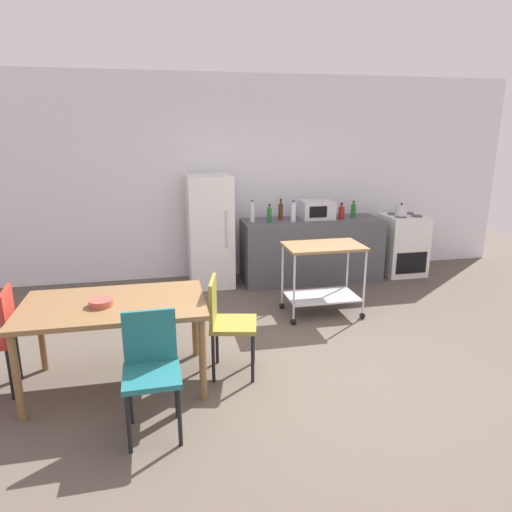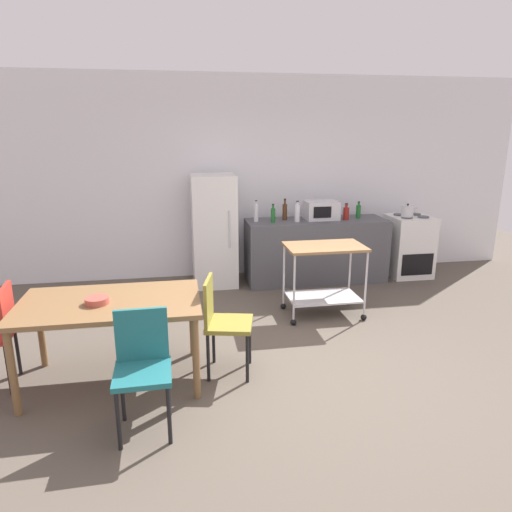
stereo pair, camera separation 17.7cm
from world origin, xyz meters
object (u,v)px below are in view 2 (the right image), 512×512
(kitchen_cart, at_px, (324,268))
(kettle, at_px, (407,211))
(chair_teal, at_px, (143,363))
(bottle_vinegar, at_px, (273,215))
(chair_olive, at_px, (222,319))
(bottle_sesame_oil, at_px, (285,211))
(bottle_wine, at_px, (297,213))
(bottle_soda, at_px, (358,211))
(fruit_bowl, at_px, (97,301))
(microwave, at_px, (321,210))
(stove_oven, at_px, (408,246))
(bottle_sparkling_water, at_px, (346,213))
(bottle_hot_sauce, at_px, (256,213))
(refrigerator, at_px, (214,231))
(dining_table, at_px, (110,309))

(kitchen_cart, height_order, kettle, kettle)
(chair_teal, relative_size, bottle_vinegar, 3.50)
(chair_olive, relative_size, bottle_sesame_oil, 2.97)
(bottle_wine, distance_m, bottle_soda, 0.95)
(kitchen_cart, distance_m, bottle_soda, 1.64)
(chair_olive, xyz_separation_m, kettle, (2.93, 2.33, 0.48))
(kitchen_cart, height_order, fruit_bowl, kitchen_cart)
(bottle_wine, relative_size, bottle_soda, 1.21)
(microwave, height_order, kettle, microwave)
(kitchen_cart, distance_m, fruit_bowl, 2.64)
(stove_oven, xyz_separation_m, bottle_sesame_oil, (-1.90, 0.06, 0.57))
(bottle_wine, bearing_deg, stove_oven, 3.23)
(bottle_sparkling_water, xyz_separation_m, bottle_soda, (0.22, 0.08, 0.00))
(chair_olive, xyz_separation_m, bottle_vinegar, (0.95, 2.33, 0.49))
(bottle_hot_sauce, bearing_deg, refrigerator, 172.20)
(bottle_hot_sauce, bearing_deg, microwave, 1.09)
(dining_table, xyz_separation_m, bottle_hot_sauce, (1.67, 2.42, 0.36))
(microwave, distance_m, bottle_sparkling_water, 0.35)
(refrigerator, height_order, fruit_bowl, refrigerator)
(chair_teal, relative_size, chair_olive, 1.00)
(bottle_soda, bearing_deg, bottle_sparkling_water, -158.75)
(kitchen_cart, height_order, bottle_vinegar, bottle_vinegar)
(microwave, xyz_separation_m, kettle, (1.26, -0.12, -0.03))
(chair_teal, distance_m, fruit_bowl, 0.80)
(dining_table, relative_size, kettle, 6.26)
(dining_table, relative_size, fruit_bowl, 7.75)
(bottle_sesame_oil, xyz_separation_m, kettle, (1.78, -0.16, -0.02))
(kitchen_cart, relative_size, bottle_sparkling_water, 3.90)
(bottle_vinegar, xyz_separation_m, kettle, (1.98, -0.01, -0.00))
(bottle_sesame_oil, height_order, fruit_bowl, bottle_sesame_oil)
(chair_teal, relative_size, kitchen_cart, 0.98)
(dining_table, distance_m, refrigerator, 2.73)
(bottle_hot_sauce, height_order, bottle_sesame_oil, bottle_sesame_oil)
(dining_table, xyz_separation_m, microwave, (2.62, 2.44, 0.36))
(refrigerator, xyz_separation_m, bottle_sesame_oil, (1.00, -0.02, 0.25))
(bottle_sesame_oil, bearing_deg, bottle_wine, -48.86)
(stove_oven, height_order, kitchen_cart, stove_oven)
(stove_oven, distance_m, bottle_sparkling_water, 1.17)
(bottle_hot_sauce, distance_m, bottle_sparkling_water, 1.28)
(dining_table, height_order, bottle_hot_sauce, bottle_hot_sauce)
(dining_table, bearing_deg, bottle_wine, 46.11)
(chair_teal, height_order, kettle, kettle)
(dining_table, relative_size, chair_teal, 1.69)
(bottle_sparkling_water, bearing_deg, refrigerator, 175.35)
(kitchen_cart, height_order, bottle_sparkling_water, bottle_sparkling_water)
(dining_table, distance_m, bottle_sparkling_water, 3.79)
(stove_oven, xyz_separation_m, bottle_wine, (-1.76, -0.10, 0.57))
(bottle_vinegar, relative_size, microwave, 0.55)
(chair_olive, xyz_separation_m, bottle_hot_sauce, (0.73, 2.43, 0.51))
(refrigerator, relative_size, bottle_hot_sauce, 5.20)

